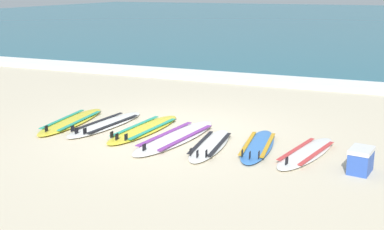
% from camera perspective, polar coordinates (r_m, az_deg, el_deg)
% --- Properties ---
extents(ground_plane, '(80.00, 80.00, 0.00)m').
position_cam_1_polar(ground_plane, '(9.45, -2.19, -2.11)').
color(ground_plane, beige).
extents(sea, '(80.00, 60.00, 0.10)m').
position_cam_1_polar(sea, '(43.59, 17.67, 10.47)').
color(sea, '#23667A').
rests_on(sea, ground).
extents(wave_foam_strip, '(80.00, 1.29, 0.11)m').
position_cam_1_polar(wave_foam_strip, '(14.73, 7.17, 4.11)').
color(wave_foam_strip, white).
rests_on(wave_foam_strip, ground).
extents(surfboard_0, '(0.71, 2.26, 0.18)m').
position_cam_1_polar(surfboard_0, '(10.42, -13.68, -0.72)').
color(surfboard_0, yellow).
rests_on(surfboard_0, ground).
extents(surfboard_1, '(0.81, 2.24, 0.18)m').
position_cam_1_polar(surfboard_1, '(10.06, -9.86, -1.06)').
color(surfboard_1, white).
rests_on(surfboard_1, ground).
extents(surfboard_2, '(0.78, 2.32, 0.18)m').
position_cam_1_polar(surfboard_2, '(9.63, -5.51, -1.61)').
color(surfboard_2, yellow).
rests_on(surfboard_2, ground).
extents(surfboard_3, '(0.98, 2.57, 0.18)m').
position_cam_1_polar(surfboard_3, '(9.08, -1.88, -2.57)').
color(surfboard_3, white).
rests_on(surfboard_3, ground).
extents(surfboard_4, '(0.62, 1.95, 0.18)m').
position_cam_1_polar(surfboard_4, '(8.64, 2.10, -3.48)').
color(surfboard_4, white).
rests_on(surfboard_4, ground).
extents(surfboard_5, '(0.68, 2.00, 0.18)m').
position_cam_1_polar(surfboard_5, '(8.67, 7.55, -3.54)').
color(surfboard_5, '#3875CC').
rests_on(surfboard_5, ground).
extents(surfboard_6, '(0.93, 2.05, 0.18)m').
position_cam_1_polar(surfboard_6, '(8.46, 13.00, -4.26)').
color(surfboard_6, white).
rests_on(surfboard_6, ground).
extents(cooler_box, '(0.38, 0.50, 0.38)m').
position_cam_1_polar(cooler_box, '(7.87, 18.80, -4.94)').
color(cooler_box, '#2D51B2').
rests_on(cooler_box, ground).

